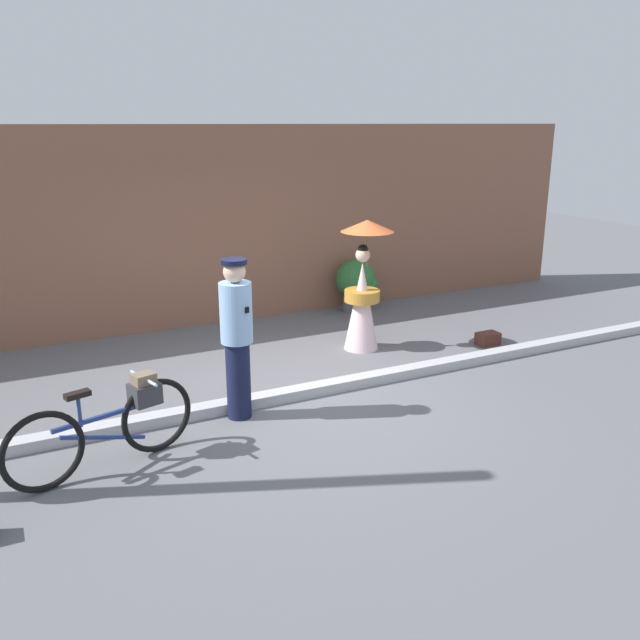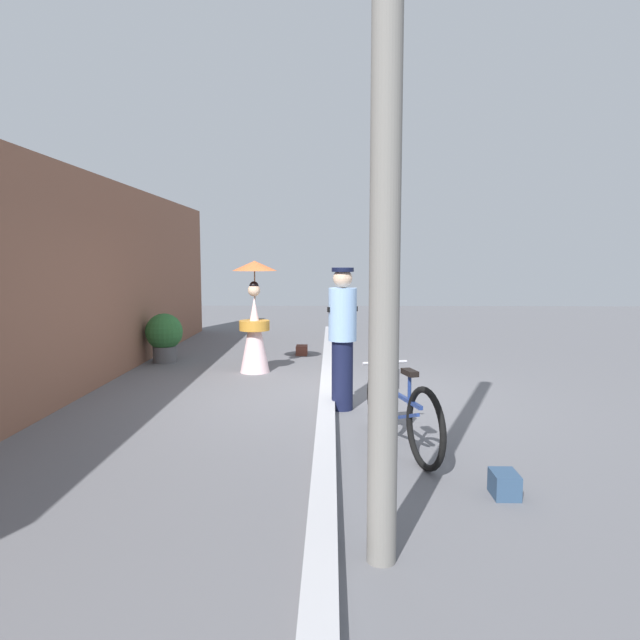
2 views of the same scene
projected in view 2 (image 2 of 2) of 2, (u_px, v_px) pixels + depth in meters
ground_plane at (327, 396)px, 7.71m from camera, size 30.00×30.00×0.00m
building_wall at (66, 283)px, 7.62m from camera, size 14.00×0.40×3.04m
sidewalk_curb at (327, 392)px, 7.71m from camera, size 14.00×0.20×0.12m
bicycle_near_officer at (397, 403)px, 5.57m from camera, size 1.76×0.64×0.83m
person_officer at (342, 334)px, 6.93m from camera, size 0.34×0.37×1.74m
person_with_parasol at (255, 319)px, 9.26m from camera, size 0.72×0.72×1.81m
potted_plant_by_door at (165, 335)px, 10.21m from camera, size 0.67×0.65×0.88m
backpack_on_pavement at (302, 350)px, 11.01m from camera, size 0.32×0.21×0.18m
backpack_spare at (505, 484)px, 4.44m from camera, size 0.26×0.20×0.19m
utility_pole at (386, 159)px, 3.24m from camera, size 0.18×0.18×4.80m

